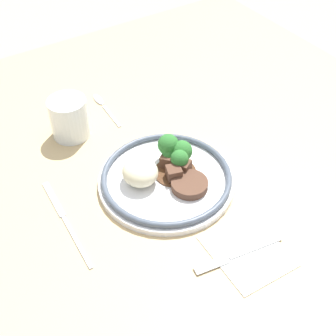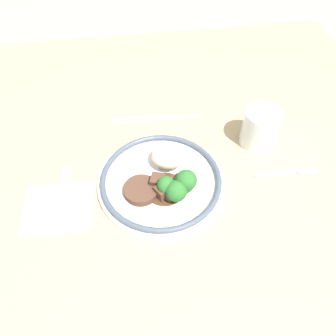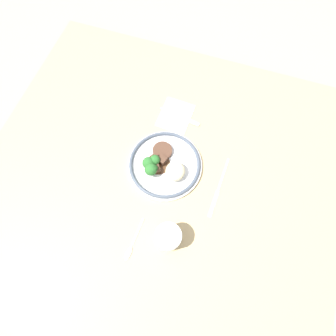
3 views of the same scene
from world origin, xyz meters
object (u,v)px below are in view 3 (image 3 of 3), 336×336
juice_glass (168,237)px  fork (184,118)px  plate (164,165)px  knife (219,189)px  spoon (131,248)px

juice_glass → fork: juice_glass is taller
fork → plate: bearing=-83.2°
juice_glass → knife: size_ratio=0.39×
plate → fork: (-0.22, 0.01, -0.02)m
fork → knife: fork is taller
plate → fork: bearing=177.7°
juice_glass → spoon: juice_glass is taller
juice_glass → fork: 0.46m
juice_glass → plate: bearing=-158.3°
fork → knife: size_ratio=0.73×
spoon → fork: bearing=-179.0°
plate → spoon: plate is taller
juice_glass → knife: juice_glass is taller
juice_glass → spoon: size_ratio=0.62×
plate → fork: plate is taller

